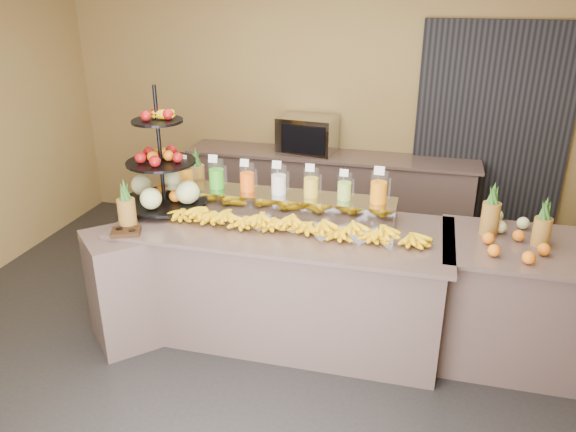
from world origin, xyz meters
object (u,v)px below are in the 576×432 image
at_px(fruit_stand, 168,179).
at_px(condiment_caddy, 126,232).
at_px(banana_heap, 290,220).
at_px(pitcher_tray, 279,202).
at_px(oven_warmer, 307,135).
at_px(right_fruit_pile, 513,235).

height_order(fruit_stand, condiment_caddy, fruit_stand).
xyz_separation_m(banana_heap, condiment_caddy, (-1.14, -0.36, -0.06)).
bearing_deg(banana_heap, pitcher_tray, 117.53).
distance_m(banana_heap, oven_warmer, 2.03).
bearing_deg(right_fruit_pile, oven_warmer, 135.04).
xyz_separation_m(pitcher_tray, condiment_caddy, (-0.97, -0.70, -0.06)).
bearing_deg(pitcher_tray, condiment_caddy, -144.13).
relative_size(fruit_stand, condiment_caddy, 4.80).
relative_size(fruit_stand, right_fruit_pile, 2.13).
xyz_separation_m(pitcher_tray, oven_warmer, (-0.14, 1.67, 0.12)).
height_order(right_fruit_pile, oven_warmer, oven_warmer).
distance_m(pitcher_tray, oven_warmer, 1.68).
bearing_deg(fruit_stand, oven_warmer, 51.69).
height_order(pitcher_tray, banana_heap, banana_heap).
height_order(fruit_stand, oven_warmer, fruit_stand).
xyz_separation_m(banana_heap, right_fruit_pile, (1.56, 0.13, 0.00)).
xyz_separation_m(banana_heap, oven_warmer, (-0.31, 2.00, 0.12)).
bearing_deg(right_fruit_pile, pitcher_tray, 173.29).
height_order(pitcher_tray, right_fruit_pile, right_fruit_pile).
height_order(pitcher_tray, fruit_stand, fruit_stand).
bearing_deg(right_fruit_pile, condiment_caddy, -169.64).
distance_m(banana_heap, fruit_stand, 1.08).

